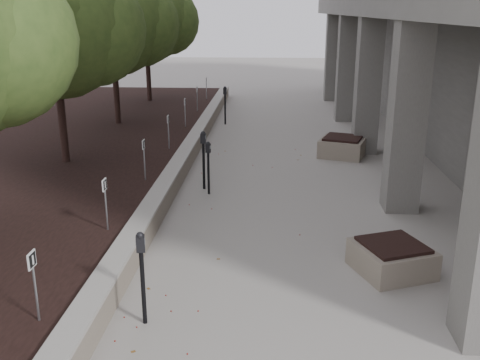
% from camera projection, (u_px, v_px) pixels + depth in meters
% --- Properties ---
extents(retaining_wall, '(0.39, 26.00, 0.50)m').
position_uv_depth(retaining_wall, '(185.00, 158.00, 15.04)').
color(retaining_wall, gray).
rests_on(retaining_wall, ground).
extents(planting_bed, '(7.00, 26.00, 0.40)m').
position_uv_depth(planting_bed, '(56.00, 158.00, 15.26)').
color(planting_bed, black).
rests_on(planting_bed, ground).
extents(crabapple_tree_3, '(4.60, 4.00, 5.44)m').
position_uv_depth(crabapple_tree_3, '(56.00, 55.00, 13.39)').
color(crabapple_tree_3, '#344E1D').
rests_on(crabapple_tree_3, planting_bed).
extents(crabapple_tree_4, '(4.60, 4.00, 5.44)m').
position_uv_depth(crabapple_tree_4, '(113.00, 43.00, 18.15)').
color(crabapple_tree_4, '#344E1D').
rests_on(crabapple_tree_4, planting_bed).
extents(crabapple_tree_5, '(4.60, 4.00, 5.44)m').
position_uv_depth(crabapple_tree_5, '(146.00, 36.00, 22.91)').
color(crabapple_tree_5, '#344E1D').
rests_on(crabapple_tree_5, planting_bed).
extents(parking_sign_2, '(0.04, 0.22, 0.96)m').
position_uv_depth(parking_sign_2, '(35.00, 287.00, 6.79)').
color(parking_sign_2, black).
rests_on(parking_sign_2, planting_bed).
extents(parking_sign_3, '(0.04, 0.22, 0.96)m').
position_uv_depth(parking_sign_3, '(106.00, 205.00, 9.64)').
color(parking_sign_3, black).
rests_on(parking_sign_3, planting_bed).
extents(parking_sign_4, '(0.04, 0.22, 0.96)m').
position_uv_depth(parking_sign_4, '(144.00, 160.00, 12.50)').
color(parking_sign_4, black).
rests_on(parking_sign_4, planting_bed).
extents(parking_sign_5, '(0.04, 0.22, 0.96)m').
position_uv_depth(parking_sign_5, '(169.00, 132.00, 15.36)').
color(parking_sign_5, black).
rests_on(parking_sign_5, planting_bed).
extents(parking_sign_6, '(0.04, 0.22, 0.96)m').
position_uv_depth(parking_sign_6, '(185.00, 113.00, 18.21)').
color(parking_sign_6, black).
rests_on(parking_sign_6, planting_bed).
extents(parking_sign_7, '(0.04, 0.22, 0.96)m').
position_uv_depth(parking_sign_7, '(197.00, 99.00, 21.07)').
color(parking_sign_7, black).
rests_on(parking_sign_7, planting_bed).
extents(parking_sign_8, '(0.04, 0.22, 0.96)m').
position_uv_depth(parking_sign_8, '(206.00, 88.00, 23.92)').
color(parking_sign_8, black).
rests_on(parking_sign_8, planting_bed).
extents(parking_meter_2, '(0.15, 0.12, 1.38)m').
position_uv_depth(parking_meter_2, '(143.00, 279.00, 7.39)').
color(parking_meter_2, black).
rests_on(parking_meter_2, ground).
extents(parking_meter_3, '(0.15, 0.13, 1.28)m').
position_uv_depth(parking_meter_3, '(208.00, 168.00, 12.71)').
color(parking_meter_3, black).
rests_on(parking_meter_3, ground).
extents(parking_meter_4, '(0.16, 0.12, 1.44)m').
position_uv_depth(parking_meter_4, '(204.00, 160.00, 13.06)').
color(parking_meter_4, black).
rests_on(parking_meter_4, ground).
extents(parking_meter_5, '(0.16, 0.12, 1.45)m').
position_uv_depth(parking_meter_5, '(225.00, 105.00, 20.50)').
color(parking_meter_5, black).
rests_on(parking_meter_5, ground).
extents(planter_front, '(1.44, 1.44, 0.52)m').
position_uv_depth(planter_front, '(392.00, 257.00, 9.00)').
color(planter_front, gray).
rests_on(planter_front, ground).
extents(planter_back, '(1.58, 1.58, 0.58)m').
position_uv_depth(planter_back, '(343.00, 146.00, 16.18)').
color(planter_back, gray).
rests_on(planter_back, ground).
extents(berry_scatter, '(3.30, 14.10, 0.02)m').
position_uv_depth(berry_scatter, '(237.00, 221.00, 11.20)').
color(berry_scatter, maroon).
rests_on(berry_scatter, ground).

